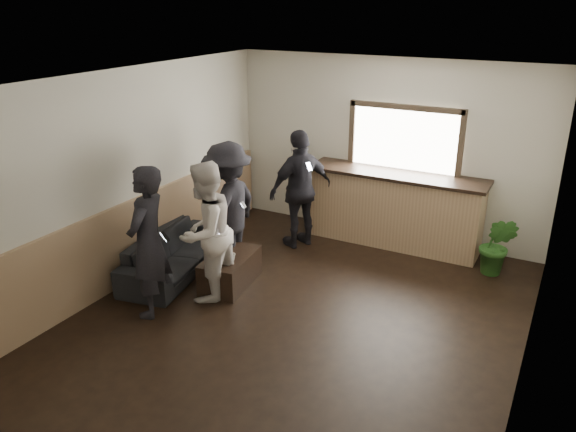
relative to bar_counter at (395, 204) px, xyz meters
The scene contains 12 objects.
ground 2.79m from the bar_counter, 96.35° to the right, with size 5.00×6.00×0.01m, color black.
room_shell 3.00m from the bar_counter, 111.04° to the right, with size 5.01×6.01×2.80m.
bar_counter is the anchor object (origin of this frame).
sofa 3.38m from the bar_counter, 134.78° to the right, with size 1.94×0.76×0.57m, color black.
coffee_table 2.80m from the bar_counter, 122.45° to the right, with size 0.52×0.93×0.42m, color black.
cup_a 2.73m from the bar_counter, 125.81° to the right, with size 0.12×0.12×0.09m, color silver.
cup_b 2.80m from the bar_counter, 119.73° to the right, with size 0.09×0.09×0.09m, color silver.
potted_plant 1.65m from the bar_counter, 13.47° to the right, with size 0.48×0.39×0.87m, color #2D6623.
person_a 3.89m from the bar_counter, 119.63° to the right, with size 0.59×0.76×1.86m.
person_b 3.16m from the bar_counter, 119.59° to the right, with size 0.69×0.88×1.79m.
person_c 2.64m from the bar_counter, 131.32° to the right, with size 0.75×1.23×1.84m.
person_d 1.48m from the bar_counter, 149.41° to the right, with size 0.90×1.15×1.82m.
Camera 1 is at (2.65, -5.20, 3.60)m, focal length 35.00 mm.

